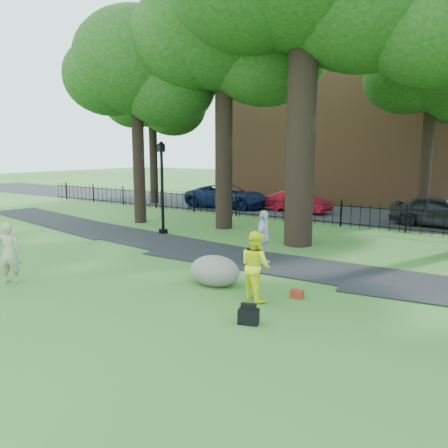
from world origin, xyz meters
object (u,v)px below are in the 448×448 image
Objects in this scene: boulder at (215,269)px; lamppost at (162,189)px; woman at (9,253)px; red_sedan at (298,202)px; man at (256,266)px.

lamppost reaches higher than boulder.
lamppost is (-6.13, 4.78, 1.57)m from boulder.
red_sedan is (0.91, 17.45, -0.23)m from woman.
boulder is 14.90m from red_sedan.
red_sedan is at bearing 105.33° from boulder.
lamppost is at bearing -10.18° from man.
boulder is at bearing -21.27° from lamppost.
woman is 5.76m from boulder.
woman reaches higher than boulder.
boulder is 7.93m from lamppost.
man is 0.43× the size of lamppost.
boulder is at bearing 175.80° from woman.
lamppost is 1.05× the size of red_sedan.
lamppost reaches higher than red_sedan.
woman is 8.04m from lamppost.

